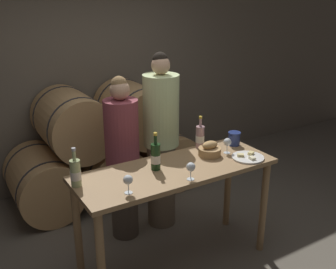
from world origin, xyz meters
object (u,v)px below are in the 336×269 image
at_px(cheese_plate, 248,157).
at_px(wine_glass_left, 191,167).
at_px(wine_bottle_rose, 200,137).
at_px(bread_basket, 210,150).
at_px(wine_glass_center, 227,143).
at_px(tasting_table, 176,183).
at_px(person_left, 123,159).
at_px(wine_bottle_red, 156,157).
at_px(wine_bottle_white, 76,173).
at_px(blue_crock, 234,138).
at_px(wine_glass_far_left, 128,180).
at_px(person_right, 161,142).

bearing_deg(cheese_plate, wine_glass_left, -172.85).
distance_m(wine_bottle_rose, cheese_plate, 0.48).
height_order(bread_basket, wine_glass_center, wine_glass_center).
xyz_separation_m(tasting_table, person_left, (-0.19, 0.64, 0.02)).
xyz_separation_m(wine_bottle_red, wine_glass_left, (0.14, -0.30, -0.01)).
relative_size(wine_bottle_red, wine_bottle_white, 1.04).
bearing_deg(wine_bottle_white, wine_bottle_red, -4.81).
distance_m(person_left, wine_bottle_red, 0.63).
xyz_separation_m(blue_crock, wine_glass_far_left, (-1.27, -0.34, 0.03)).
relative_size(wine_bottle_red, wine_glass_left, 2.24).
relative_size(wine_bottle_white, bread_basket, 1.52).
height_order(wine_bottle_rose, wine_glass_far_left, wine_bottle_rose).
bearing_deg(person_left, wine_glass_center, -39.77).
xyz_separation_m(tasting_table, wine_bottle_white, (-0.81, 0.11, 0.25)).
relative_size(person_left, person_right, 0.90).
distance_m(wine_bottle_red, cheese_plate, 0.83).
bearing_deg(person_left, cheese_plate, -44.23).
relative_size(wine_bottle_rose, bread_basket, 1.52).
xyz_separation_m(wine_bottle_red, cheese_plate, (0.80, -0.22, -0.10)).
relative_size(wine_bottle_rose, wine_glass_left, 2.16).
distance_m(wine_bottle_rose, wine_glass_far_left, 1.06).
bearing_deg(blue_crock, wine_glass_left, -152.88).
relative_size(cheese_plate, wine_glass_center, 1.99).
distance_m(wine_bottle_rose, wine_glass_left, 0.67).
bearing_deg(person_left, wine_bottle_red, -87.28).
relative_size(wine_bottle_white, blue_crock, 2.40).
height_order(bread_basket, cheese_plate, bread_basket).
relative_size(bread_basket, cheese_plate, 0.71).
distance_m(tasting_table, wine_bottle_red, 0.30).
distance_m(cheese_plate, wine_glass_center, 0.22).
bearing_deg(person_right, wine_glass_far_left, -132.38).
bearing_deg(wine_bottle_white, person_left, 40.54).
height_order(tasting_table, wine_glass_far_left, wine_glass_far_left).
bearing_deg(wine_glass_left, wine_bottle_red, 114.63).
bearing_deg(wine_glass_left, cheese_plate, 7.15).
relative_size(person_right, wine_bottle_rose, 5.88).
bearing_deg(wine_glass_far_left, bread_basket, 15.30).
relative_size(wine_bottle_white, wine_glass_far_left, 2.15).
relative_size(tasting_table, wine_glass_center, 12.05).
bearing_deg(wine_glass_far_left, cheese_plate, 1.52).
distance_m(tasting_table, wine_glass_center, 0.61).
bearing_deg(bread_basket, tasting_table, -171.63).
bearing_deg(tasting_table, cheese_plate, -14.27).
xyz_separation_m(wine_bottle_white, cheese_plate, (1.45, -0.27, -0.10)).
bearing_deg(wine_glass_left, wine_glass_center, 24.86).
xyz_separation_m(wine_bottle_white, bread_basket, (1.20, -0.05, -0.05)).
distance_m(tasting_table, cheese_plate, 0.68).
bearing_deg(wine_bottle_red, tasting_table, -19.26).
bearing_deg(person_right, wine_glass_center, -62.54).
distance_m(person_right, wine_bottle_white, 1.18).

